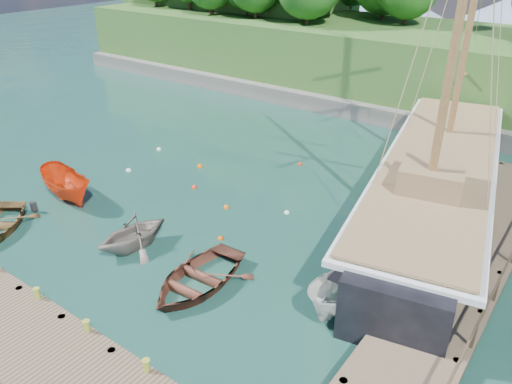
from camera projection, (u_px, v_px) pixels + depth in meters
ground at (157, 258)px, 22.34m from camera, size 160.00×160.00×0.00m
dock_near at (53, 359)px, 16.44m from camera, size 20.00×3.20×1.10m
dock_east at (467, 265)px, 21.11m from camera, size 3.20×24.00×1.10m
bollard_0 at (0, 282)px, 20.79m from camera, size 0.26×0.26×0.45m
bollard_1 at (41, 310)px, 19.22m from camera, size 0.26×0.26×0.45m
bollard_2 at (90, 344)px, 17.64m from camera, size 0.26×0.26×0.45m
bollard_3 at (149, 384)px, 16.06m from camera, size 0.26×0.26×0.45m
rowboat_1 at (134, 247)px, 23.07m from camera, size 3.54×3.94×1.85m
rowboat_2 at (198, 285)px, 20.57m from camera, size 3.71×5.05×1.01m
motorboat_orange at (69, 198)px, 27.37m from camera, size 4.92×2.71×1.80m
cabin_boat_white at (349, 305)px, 19.49m from camera, size 2.41×4.86×1.80m
schooner at (435, 187)px, 25.88m from camera, size 9.52×29.01×21.73m
mooring_buoy_0 at (129, 171)px, 30.54m from camera, size 0.34×0.34×0.34m
mooring_buoy_1 at (194, 188)px, 28.50m from camera, size 0.31×0.31×0.31m
mooring_buoy_2 at (226, 208)px, 26.41m from camera, size 0.31×0.31×0.31m
mooring_buoy_3 at (287, 213)px, 25.91m from camera, size 0.28×0.28×0.28m
mooring_buoy_4 at (200, 167)px, 31.07m from camera, size 0.34×0.34×0.34m
mooring_buoy_5 at (300, 165)px, 31.38m from camera, size 0.28×0.28×0.28m
mooring_buoy_6 at (159, 150)px, 33.57m from camera, size 0.29×0.29×0.29m
mooring_buoy_7 at (220, 239)px, 23.71m from camera, size 0.28×0.28×0.28m
headland at (294, 19)px, 49.04m from camera, size 51.00×19.31×12.90m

